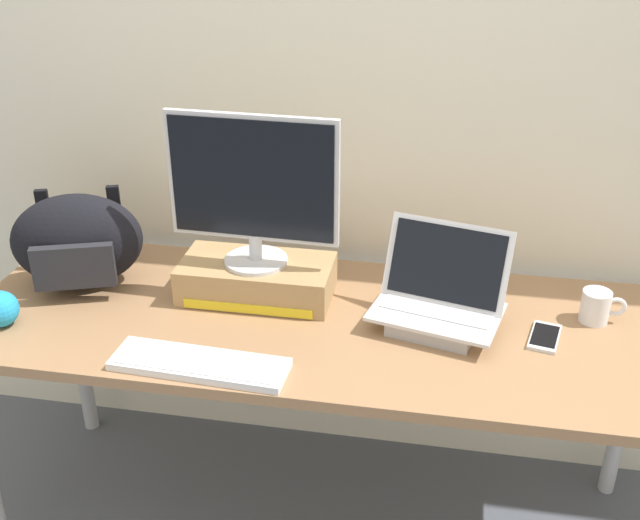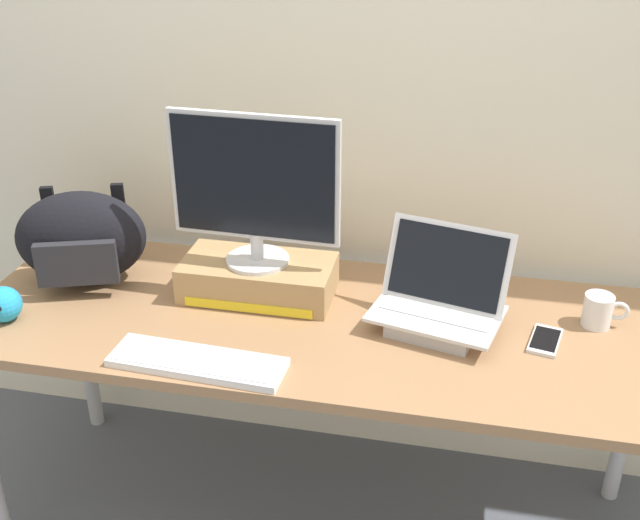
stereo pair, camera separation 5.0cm
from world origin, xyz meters
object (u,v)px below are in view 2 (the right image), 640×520
toner_box_yellow (258,278)px  cell_phone (545,340)px  external_keyboard (197,362)px  coffee_mug (599,311)px  plush_toy (3,304)px  open_laptop (438,309)px  messenger_backpack (81,238)px  desktop_monitor (254,188)px

toner_box_yellow → cell_phone: 0.80m
external_keyboard → coffee_mug: size_ratio=3.73×
external_keyboard → plush_toy: bearing=173.6°
toner_box_yellow → open_laptop: 0.52m
toner_box_yellow → cell_phone: toner_box_yellow is taller
open_laptop → cell_phone: (0.28, -0.02, -0.05)m
open_laptop → messenger_backpack: 1.04m
external_keyboard → cell_phone: size_ratio=2.95×
toner_box_yellow → plush_toy: bearing=-156.4°
toner_box_yellow → cell_phone: size_ratio=2.85×
coffee_mug → cell_phone: (-0.14, -0.11, -0.04)m
coffee_mug → external_keyboard: bearing=-157.9°
open_laptop → coffee_mug: bearing=26.1°
toner_box_yellow → cell_phone: (0.79, -0.09, -0.05)m
external_keyboard → messenger_backpack: messenger_backpack is taller
messenger_backpack → cell_phone: (1.31, -0.06, -0.13)m
external_keyboard → messenger_backpack: (-0.47, 0.35, 0.13)m
external_keyboard → coffee_mug: bearing=25.0°
toner_box_yellow → plush_toy: 0.69m
plush_toy → desktop_monitor: bearing=23.5°
toner_box_yellow → desktop_monitor: bearing=-92.9°
toner_box_yellow → desktop_monitor: (-0.00, -0.00, 0.28)m
messenger_backpack → desktop_monitor: bearing=-16.0°
messenger_backpack → coffee_mug: size_ratio=3.45×
messenger_backpack → toner_box_yellow: bearing=-15.9°
open_laptop → plush_toy: size_ratio=3.83×
messenger_backpack → plush_toy: 0.29m
open_laptop → desktop_monitor: bearing=-173.7°
external_keyboard → plush_toy: 0.59m
open_laptop → cell_phone: size_ratio=2.50×
toner_box_yellow → desktop_monitor: 0.28m
external_keyboard → coffee_mug: coffee_mug is taller
coffee_mug → plush_toy: 1.59m
external_keyboard → messenger_backpack: bearing=146.6°
cell_phone → desktop_monitor: bearing=-173.9°
toner_box_yellow → external_keyboard: size_ratio=0.96×
coffee_mug → cell_phone: 0.18m
desktop_monitor → messenger_backpack: bearing=-175.1°
messenger_backpack → external_keyboard: bearing=-55.2°
external_keyboard → plush_toy: size_ratio=4.53×
external_keyboard → messenger_backpack: size_ratio=1.08×
open_laptop → cell_phone: open_laptop is taller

